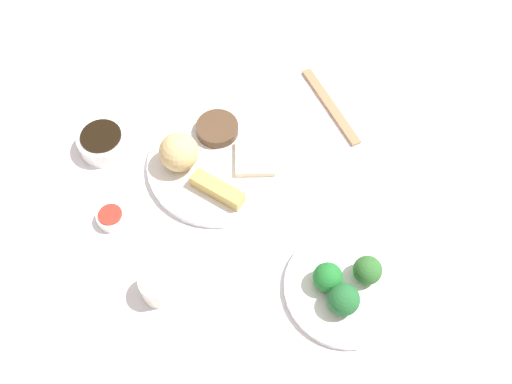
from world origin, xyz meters
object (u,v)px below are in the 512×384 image
(soy_sauce_bowl, at_px, (103,142))
(teacup, at_px, (156,286))
(sauce_ramekin_sweet_and_sour, at_px, (112,218))
(chopsticks_pair, at_px, (330,106))
(broccoli_plate, at_px, (346,288))
(main_plate, at_px, (218,164))

(soy_sauce_bowl, distance_m, teacup, 0.34)
(sauce_ramekin_sweet_and_sour, height_order, teacup, teacup)
(teacup, height_order, chopsticks_pair, teacup)
(broccoli_plate, xyz_separation_m, teacup, (0.29, 0.15, 0.02))
(broccoli_plate, height_order, sauce_ramekin_sweet_and_sour, sauce_ramekin_sweet_and_sour)
(broccoli_plate, height_order, soy_sauce_bowl, soy_sauce_bowl)
(main_plate, height_order, teacup, teacup)
(chopsticks_pair, bearing_deg, broccoli_plate, 116.54)
(main_plate, xyz_separation_m, chopsticks_pair, (-0.14, -0.24, -0.00))
(broccoli_plate, bearing_deg, teacup, 27.08)
(broccoli_plate, relative_size, soy_sauce_bowl, 2.21)
(chopsticks_pair, bearing_deg, teacup, 77.80)
(main_plate, height_order, chopsticks_pair, main_plate)
(teacup, bearing_deg, broccoli_plate, -152.92)
(main_plate, distance_m, soy_sauce_bowl, 0.24)
(main_plate, relative_size, teacup, 4.53)
(soy_sauce_bowl, xyz_separation_m, sauce_ramekin_sweet_and_sour, (-0.11, 0.13, -0.01))
(main_plate, bearing_deg, teacup, 96.13)
(teacup, relative_size, chopsticks_pair, 0.28)
(soy_sauce_bowl, distance_m, chopsticks_pair, 0.48)
(main_plate, relative_size, sauce_ramekin_sweet_and_sour, 5.16)
(soy_sauce_bowl, height_order, teacup, teacup)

